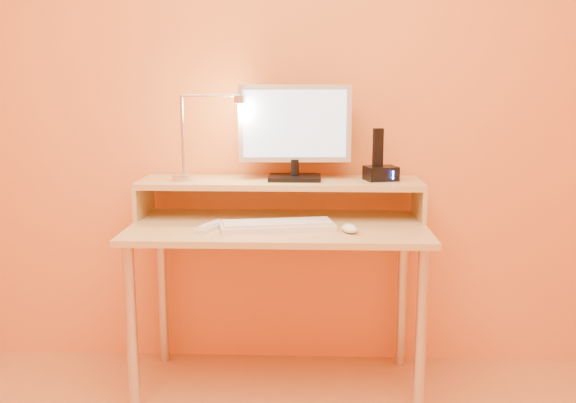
{
  "coord_description": "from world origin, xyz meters",
  "views": [
    {
      "loc": [
        0.13,
        -1.31,
        1.29
      ],
      "look_at": [
        0.04,
        1.13,
        0.82
      ],
      "focal_mm": 39.07,
      "sensor_mm": 36.0,
      "label": 1
    }
  ],
  "objects_px": {
    "keyboard": "(277,226)",
    "phone_dock": "(381,173)",
    "lamp_base": "(184,177)",
    "remote_control": "(211,227)",
    "monitor_panel": "(295,124)",
    "mouse": "(350,228)"
  },
  "relations": [
    {
      "from": "lamp_base",
      "to": "remote_control",
      "type": "xyz_separation_m",
      "value": [
        0.15,
        -0.22,
        -0.16
      ]
    },
    {
      "from": "keyboard",
      "to": "remote_control",
      "type": "distance_m",
      "value": 0.26
    },
    {
      "from": "remote_control",
      "to": "phone_dock",
      "type": "bearing_deg",
      "value": 41.64
    },
    {
      "from": "keyboard",
      "to": "remote_control",
      "type": "bearing_deg",
      "value": 171.42
    },
    {
      "from": "mouse",
      "to": "keyboard",
      "type": "bearing_deg",
      "value": 154.74
    },
    {
      "from": "monitor_panel",
      "to": "phone_dock",
      "type": "xyz_separation_m",
      "value": [
        0.36,
        -0.01,
        -0.21
      ]
    },
    {
      "from": "lamp_base",
      "to": "keyboard",
      "type": "height_order",
      "value": "lamp_base"
    },
    {
      "from": "keyboard",
      "to": "remote_control",
      "type": "height_order",
      "value": "keyboard"
    },
    {
      "from": "keyboard",
      "to": "phone_dock",
      "type": "bearing_deg",
      "value": 18.63
    },
    {
      "from": "lamp_base",
      "to": "phone_dock",
      "type": "relative_size",
      "value": 0.77
    },
    {
      "from": "monitor_panel",
      "to": "keyboard",
      "type": "xyz_separation_m",
      "value": [
        -0.06,
        -0.25,
        -0.39
      ]
    },
    {
      "from": "monitor_panel",
      "to": "remote_control",
      "type": "bearing_deg",
      "value": -144.31
    },
    {
      "from": "lamp_base",
      "to": "remote_control",
      "type": "bearing_deg",
      "value": -55.64
    },
    {
      "from": "monitor_panel",
      "to": "keyboard",
      "type": "height_order",
      "value": "monitor_panel"
    },
    {
      "from": "monitor_panel",
      "to": "lamp_base",
      "type": "height_order",
      "value": "monitor_panel"
    },
    {
      "from": "lamp_base",
      "to": "remote_control",
      "type": "relative_size",
      "value": 0.53
    },
    {
      "from": "keyboard",
      "to": "remote_control",
      "type": "xyz_separation_m",
      "value": [
        -0.26,
        -0.01,
        -0.0
      ]
    },
    {
      "from": "phone_dock",
      "to": "keyboard",
      "type": "height_order",
      "value": "phone_dock"
    },
    {
      "from": "monitor_panel",
      "to": "remote_control",
      "type": "relative_size",
      "value": 2.5
    },
    {
      "from": "keyboard",
      "to": "mouse",
      "type": "relative_size",
      "value": 4.57
    },
    {
      "from": "mouse",
      "to": "remote_control",
      "type": "relative_size",
      "value": 0.51
    },
    {
      "from": "monitor_panel",
      "to": "mouse",
      "type": "distance_m",
      "value": 0.53
    }
  ]
}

